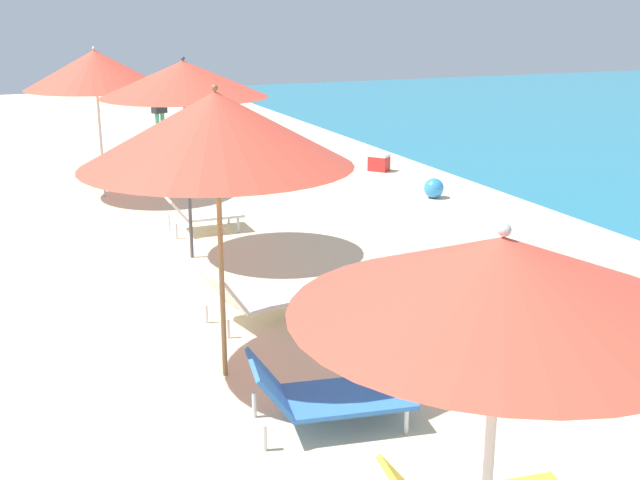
{
  "coord_description": "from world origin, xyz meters",
  "views": [
    {
      "loc": [
        -2.19,
        5.2,
        3.45
      ],
      "look_at": [
        0.75,
        12.29,
        1.18
      ],
      "focal_mm": 44.66,
      "sensor_mm": 36.0,
      "label": 1
    }
  ],
  "objects_px": {
    "lounger_farthest_shoreside": "(136,167)",
    "cooler_box": "(379,162)",
    "lounger_fifth_shoreside": "(201,212)",
    "umbrella_third": "(501,277)",
    "beach_ball": "(434,188)",
    "lounger_fourth_shoreside": "(261,295)",
    "umbrella_fifth": "(184,79)",
    "umbrella_farthest": "(95,70)",
    "lounger_fourth_inland": "(324,393)",
    "umbrella_fourth": "(216,129)",
    "person_walking_mid": "(159,107)"
  },
  "relations": [
    {
      "from": "lounger_fourth_inland",
      "to": "lounger_fifth_shoreside",
      "type": "height_order",
      "value": "lounger_fourth_inland"
    },
    {
      "from": "lounger_fourth_shoreside",
      "to": "umbrella_fifth",
      "type": "distance_m",
      "value": 3.42
    },
    {
      "from": "umbrella_fourth",
      "to": "umbrella_farthest",
      "type": "bearing_deg",
      "value": 89.97
    },
    {
      "from": "lounger_fifth_shoreside",
      "to": "beach_ball",
      "type": "xyz_separation_m",
      "value": [
        4.58,
        0.57,
        -0.12
      ]
    },
    {
      "from": "lounger_fourth_shoreside",
      "to": "lounger_farthest_shoreside",
      "type": "relative_size",
      "value": 1.05
    },
    {
      "from": "lounger_fourth_inland",
      "to": "cooler_box",
      "type": "distance_m",
      "value": 11.0
    },
    {
      "from": "lounger_fifth_shoreside",
      "to": "cooler_box",
      "type": "distance_m",
      "value": 5.77
    },
    {
      "from": "umbrella_farthest",
      "to": "person_walking_mid",
      "type": "bearing_deg",
      "value": 68.59
    },
    {
      "from": "umbrella_fourth",
      "to": "lounger_fourth_shoreside",
      "type": "bearing_deg",
      "value": 57.61
    },
    {
      "from": "lounger_fourth_shoreside",
      "to": "lounger_farthest_shoreside",
      "type": "height_order",
      "value": "lounger_fourth_shoreside"
    },
    {
      "from": "umbrella_third",
      "to": "beach_ball",
      "type": "xyz_separation_m",
      "value": [
        5.54,
        9.87,
        -2.14
      ]
    },
    {
      "from": "lounger_fourth_shoreside",
      "to": "umbrella_farthest",
      "type": "distance_m",
      "value": 7.29
    },
    {
      "from": "lounger_fourth_shoreside",
      "to": "umbrella_farthest",
      "type": "height_order",
      "value": "umbrella_farthest"
    },
    {
      "from": "cooler_box",
      "to": "umbrella_fourth",
      "type": "bearing_deg",
      "value": -125.02
    },
    {
      "from": "cooler_box",
      "to": "lounger_fourth_inland",
      "type": "bearing_deg",
      "value": -119.03
    },
    {
      "from": "umbrella_fourth",
      "to": "beach_ball",
      "type": "distance_m",
      "value": 8.33
    },
    {
      "from": "umbrella_fifth",
      "to": "lounger_farthest_shoreside",
      "type": "relative_size",
      "value": 2.02
    },
    {
      "from": "umbrella_fifth",
      "to": "cooler_box",
      "type": "relative_size",
      "value": 5.49
    },
    {
      "from": "lounger_fifth_shoreside",
      "to": "lounger_fourth_shoreside",
      "type": "bearing_deg",
      "value": -93.82
    },
    {
      "from": "umbrella_fourth",
      "to": "person_walking_mid",
      "type": "bearing_deg",
      "value": 80.82
    },
    {
      "from": "umbrella_fourth",
      "to": "lounger_fifth_shoreside",
      "type": "relative_size",
      "value": 2.37
    },
    {
      "from": "lounger_fourth_shoreside",
      "to": "lounger_farthest_shoreside",
      "type": "bearing_deg",
      "value": 78.01
    },
    {
      "from": "umbrella_farthest",
      "to": "cooler_box",
      "type": "bearing_deg",
      "value": 1.73
    },
    {
      "from": "lounger_fourth_inland",
      "to": "cooler_box",
      "type": "xyz_separation_m",
      "value": [
        5.34,
        9.62,
        -0.12
      ]
    },
    {
      "from": "lounger_fifth_shoreside",
      "to": "lounger_farthest_shoreside",
      "type": "xyz_separation_m",
      "value": [
        -0.29,
        4.1,
        0.01
      ]
    },
    {
      "from": "lounger_fourth_shoreside",
      "to": "lounger_farthest_shoreside",
      "type": "distance_m",
      "value": 8.0
    },
    {
      "from": "lounger_fourth_shoreside",
      "to": "umbrella_farthest",
      "type": "bearing_deg",
      "value": 84.45
    },
    {
      "from": "lounger_fourth_shoreside",
      "to": "lounger_farthest_shoreside",
      "type": "xyz_separation_m",
      "value": [
        0.02,
        8.0,
        0.02
      ]
    },
    {
      "from": "lounger_farthest_shoreside",
      "to": "beach_ball",
      "type": "distance_m",
      "value": 6.01
    },
    {
      "from": "lounger_fourth_inland",
      "to": "lounger_fourth_shoreside",
      "type": "bearing_deg",
      "value": 93.36
    },
    {
      "from": "umbrella_third",
      "to": "lounger_fourth_shoreside",
      "type": "bearing_deg",
      "value": 83.04
    },
    {
      "from": "umbrella_farthest",
      "to": "umbrella_fifth",
      "type": "bearing_deg",
      "value": -82.08
    },
    {
      "from": "umbrella_fifth",
      "to": "cooler_box",
      "type": "distance_m",
      "value": 7.3
    },
    {
      "from": "lounger_farthest_shoreside",
      "to": "cooler_box",
      "type": "distance_m",
      "value": 5.14
    },
    {
      "from": "lounger_farthest_shoreside",
      "to": "lounger_fourth_shoreside",
      "type": "bearing_deg",
      "value": -104.0
    },
    {
      "from": "lounger_fourth_inland",
      "to": "cooler_box",
      "type": "height_order",
      "value": "lounger_fourth_inland"
    },
    {
      "from": "umbrella_third",
      "to": "umbrella_fifth",
      "type": "distance_m",
      "value": 8.02
    },
    {
      "from": "umbrella_fifth",
      "to": "umbrella_fourth",
      "type": "bearing_deg",
      "value": -99.05
    },
    {
      "from": "umbrella_fourth",
      "to": "lounger_fourth_shoreside",
      "type": "height_order",
      "value": "umbrella_fourth"
    },
    {
      "from": "lounger_fourth_shoreside",
      "to": "beach_ball",
      "type": "bearing_deg",
      "value": 30.6
    },
    {
      "from": "umbrella_farthest",
      "to": "beach_ball",
      "type": "height_order",
      "value": "umbrella_farthest"
    },
    {
      "from": "lounger_farthest_shoreside",
      "to": "person_walking_mid",
      "type": "xyz_separation_m",
      "value": [
        1.45,
        4.67,
        0.62
      ]
    },
    {
      "from": "person_walking_mid",
      "to": "beach_ball",
      "type": "height_order",
      "value": "person_walking_mid"
    },
    {
      "from": "cooler_box",
      "to": "lounger_fourth_shoreside",
      "type": "bearing_deg",
      "value": -125.45
    },
    {
      "from": "umbrella_third",
      "to": "lounger_fourth_inland",
      "type": "relative_size",
      "value": 1.77
    },
    {
      "from": "lounger_fourth_inland",
      "to": "umbrella_fifth",
      "type": "distance_m",
      "value": 5.55
    },
    {
      "from": "umbrella_third",
      "to": "lounger_fifth_shoreside",
      "type": "height_order",
      "value": "umbrella_third"
    },
    {
      "from": "beach_ball",
      "to": "lounger_farthest_shoreside",
      "type": "bearing_deg",
      "value": 144.1
    },
    {
      "from": "lounger_farthest_shoreside",
      "to": "cooler_box",
      "type": "xyz_separation_m",
      "value": [
        5.06,
        -0.87,
        -0.13
      ]
    },
    {
      "from": "umbrella_farthest",
      "to": "cooler_box",
      "type": "distance_m",
      "value": 6.24
    }
  ]
}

